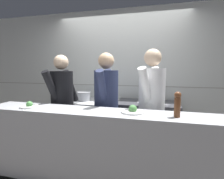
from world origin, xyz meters
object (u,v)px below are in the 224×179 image
(stock_pot, at_px, (84,96))
(mixing_bowl_steel, at_px, (145,100))
(pepper_mill, at_px, (177,104))
(chefs_knife, at_px, (155,103))
(plated_dish_main, at_px, (30,106))
(oven_range, at_px, (88,124))
(chef_head_cook, at_px, (63,103))
(plated_dish_appetiser, at_px, (133,111))
(chef_sous, at_px, (106,105))
(chef_line, at_px, (151,106))

(stock_pot, relative_size, mixing_bowl_steel, 0.98)
(mixing_bowl_steel, xyz_separation_m, pepper_mill, (0.40, -1.07, 0.16))
(chefs_knife, xyz_separation_m, plated_dish_main, (-1.56, -1.01, 0.09))
(oven_range, distance_m, pepper_mill, 1.95)
(mixing_bowl_steel, distance_m, plated_dish_main, 1.76)
(chefs_knife, relative_size, chef_head_cook, 0.22)
(stock_pot, distance_m, plated_dish_appetiser, 1.48)
(chef_sous, bearing_deg, oven_range, 130.68)
(oven_range, height_order, chef_sous, chef_sous)
(chefs_knife, bearing_deg, plated_dish_main, -147.16)
(oven_range, xyz_separation_m, chef_line, (1.18, -0.55, 0.52))
(stock_pot, bearing_deg, plated_dish_main, -103.76)
(mixing_bowl_steel, xyz_separation_m, plated_dish_appetiser, (-0.07, -1.01, 0.05))
(oven_range, bearing_deg, chef_sous, -47.30)
(mixing_bowl_steel, distance_m, chefs_knife, 0.19)
(stock_pot, distance_m, chef_sous, 0.83)
(stock_pot, bearing_deg, oven_range, 5.49)
(oven_range, height_order, mixing_bowl_steel, mixing_bowl_steel)
(plated_dish_main, bearing_deg, chef_sous, 31.17)
(plated_dish_main, relative_size, pepper_mill, 0.87)
(plated_dish_main, bearing_deg, plated_dish_appetiser, 3.02)
(chef_sous, bearing_deg, chefs_knife, 32.86)
(plated_dish_main, relative_size, chef_head_cook, 0.14)
(chef_head_cook, distance_m, chef_line, 1.36)
(stock_pot, distance_m, chefs_knife, 1.30)
(stock_pot, bearing_deg, chef_head_cook, -101.09)
(chefs_knife, xyz_separation_m, chef_head_cook, (-1.41, -0.48, 0.02))
(oven_range, distance_m, plated_dish_appetiser, 1.54)
(chefs_knife, relative_size, chef_sous, 0.21)
(chefs_knife, bearing_deg, chef_head_cook, -161.30)
(oven_range, bearing_deg, chef_line, -25.23)
(chef_head_cook, xyz_separation_m, chef_line, (1.36, 0.02, 0.03))
(plated_dish_appetiser, distance_m, chef_sous, 0.65)
(pepper_mill, distance_m, chef_head_cook, 1.73)
(stock_pot, xyz_separation_m, chef_line, (1.25, -0.55, -0.01))
(chef_sous, bearing_deg, pepper_mill, -31.79)
(chefs_knife, height_order, pepper_mill, pepper_mill)
(stock_pot, bearing_deg, chef_line, -23.67)
(pepper_mill, height_order, chef_sous, chef_sous)
(chefs_knife, bearing_deg, pepper_mill, -77.15)
(chef_sous, bearing_deg, plated_dish_appetiser, -47.47)
(plated_dish_main, bearing_deg, pepper_mill, 0.13)
(chefs_knife, distance_m, chef_sous, 0.84)
(chef_line, bearing_deg, stock_pot, 176.11)
(plated_dish_main, xyz_separation_m, pepper_mill, (1.79, 0.00, 0.12))
(chef_head_cook, distance_m, chef_sous, 0.72)
(oven_range, distance_m, stock_pot, 0.54)
(stock_pot, relative_size, pepper_mill, 0.96)
(mixing_bowl_steel, relative_size, chef_head_cook, 0.15)
(pepper_mill, bearing_deg, stock_pot, 144.27)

